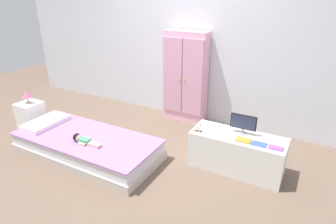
% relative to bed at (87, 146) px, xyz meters
% --- Properties ---
extents(ground_plane, '(10.00, 10.00, 0.02)m').
position_rel_bed_xyz_m(ground_plane, '(0.54, 0.13, -0.14)').
color(ground_plane, brown).
extents(back_wall, '(6.40, 0.05, 2.70)m').
position_rel_bed_xyz_m(back_wall, '(0.54, 1.71, 1.22)').
color(back_wall, silver).
rests_on(back_wall, ground_plane).
extents(bed, '(1.81, 0.80, 0.26)m').
position_rel_bed_xyz_m(bed, '(0.00, 0.00, 0.00)').
color(bed, beige).
rests_on(bed, ground_plane).
extents(pillow, '(0.32, 0.57, 0.06)m').
position_rel_bed_xyz_m(pillow, '(-0.70, -0.00, 0.16)').
color(pillow, white).
rests_on(pillow, bed).
extents(doll, '(0.39, 0.13, 0.10)m').
position_rel_bed_xyz_m(doll, '(0.06, -0.13, 0.17)').
color(doll, '#4CA375').
rests_on(doll, bed).
extents(nightstand, '(0.30, 0.30, 0.44)m').
position_rel_bed_xyz_m(nightstand, '(-1.16, 0.11, 0.09)').
color(nightstand, white).
rests_on(nightstand, ground_plane).
extents(table_lamp, '(0.12, 0.12, 0.18)m').
position_rel_bed_xyz_m(table_lamp, '(-1.16, 0.11, 0.43)').
color(table_lamp, '#B7B2AD').
rests_on(table_lamp, nightstand).
extents(wardrobe, '(0.66, 0.25, 1.37)m').
position_rel_bed_xyz_m(wardrobe, '(0.59, 1.55, 0.56)').
color(wardrobe, '#EFADCC').
rests_on(wardrobe, ground_plane).
extents(tv_stand, '(1.03, 0.40, 0.43)m').
position_rel_bed_xyz_m(tv_stand, '(1.70, 0.59, 0.09)').
color(tv_stand, silver).
rests_on(tv_stand, ground_plane).
extents(tv_monitor, '(0.29, 0.10, 0.22)m').
position_rel_bed_xyz_m(tv_monitor, '(1.72, 0.66, 0.43)').
color(tv_monitor, '#99999E').
rests_on(tv_monitor, tv_stand).
extents(rocking_horse_toy, '(0.10, 0.04, 0.12)m').
position_rel_bed_xyz_m(rocking_horse_toy, '(1.27, 0.47, 0.36)').
color(rocking_horse_toy, '#8E6642').
rests_on(rocking_horse_toy, tv_stand).
extents(book_orange, '(0.15, 0.11, 0.02)m').
position_rel_bed_xyz_m(book_orange, '(1.78, 0.50, 0.31)').
color(book_orange, orange).
rests_on(book_orange, tv_stand).
extents(book_blue, '(0.15, 0.10, 0.01)m').
position_rel_bed_xyz_m(book_blue, '(1.94, 0.50, 0.31)').
color(book_blue, blue).
rests_on(book_blue, tv_stand).
extents(book_purple, '(0.14, 0.09, 0.02)m').
position_rel_bed_xyz_m(book_purple, '(2.10, 0.50, 0.31)').
color(book_purple, '#8E51B2').
rests_on(book_purple, tv_stand).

